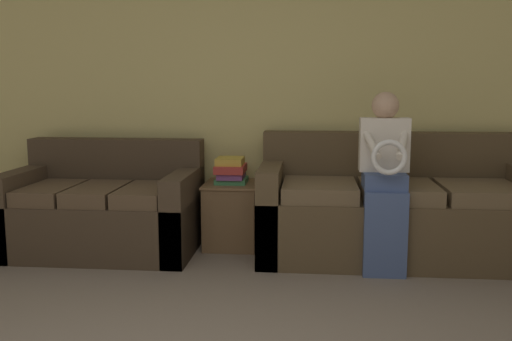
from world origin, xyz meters
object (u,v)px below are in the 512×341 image
couch_side (105,211)px  child_left_seated (385,174)px  side_shelf (232,213)px  book_stack (231,171)px  couch_main (395,212)px

couch_side → child_left_seated: child_left_seated is taller
child_left_seated → side_shelf: bearing=154.7°
child_left_seated → book_stack: bearing=155.0°
side_shelf → book_stack: bearing=-146.2°
couch_side → book_stack: (0.96, 0.21, 0.30)m
side_shelf → book_stack: size_ratio=1.68×
couch_side → child_left_seated: 2.15m
child_left_seated → book_stack: child_left_seated is taller
couch_side → side_shelf: 0.99m
couch_side → child_left_seated: bearing=-8.7°
child_left_seated → book_stack: (-1.13, 0.53, -0.07)m
book_stack → child_left_seated: bearing=-25.0°
couch_side → side_shelf: (0.97, 0.21, -0.05)m
side_shelf → child_left_seated: bearing=-25.3°
side_shelf → couch_main: bearing=-7.9°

